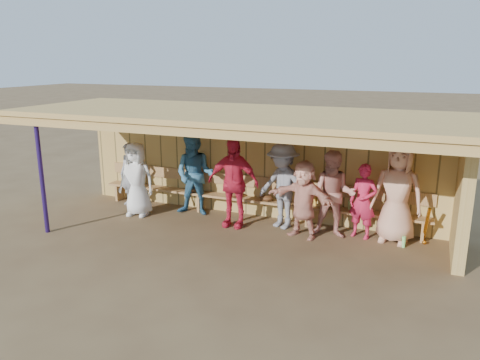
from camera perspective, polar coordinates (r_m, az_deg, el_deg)
name	(u,v)px	position (r m, az deg, el deg)	size (l,w,h in m)	color
ground	(234,233)	(9.69, -0.79, -6.51)	(90.00, 90.00, 0.00)	brown
player_a	(130,174)	(11.60, -13.31, 0.66)	(0.56, 0.37, 1.54)	#94959C
player_b	(137,179)	(10.82, -12.47, 0.10)	(0.82, 0.54, 1.69)	white
player_c	(195,175)	(10.64, -5.53, 0.65)	(0.91, 0.71, 1.87)	teal
player_d	(233,183)	(9.83, -0.85, -0.33)	(1.12, 0.47, 1.91)	red
player_e	(283,186)	(9.80, 5.20, -0.72)	(1.17, 0.67, 1.82)	gray
player_f	(303,199)	(9.35, 7.74, -2.33)	(1.46, 0.46, 1.57)	#E1967E
player_g	(363,201)	(9.56, 14.77, -2.53)	(0.55, 0.36, 1.50)	#C71F44
player_h	(397,193)	(9.46, 18.63, -1.51)	(0.96, 0.63, 1.97)	tan
player_extra	(334,195)	(9.42, 11.35, -1.76)	(0.86, 0.67, 1.76)	tan
dugout_structure	(264,148)	(9.70, 2.89, 3.93)	(8.80, 3.20, 2.50)	tan
bench	(253,195)	(10.50, 1.59, -1.78)	(7.60, 0.34, 0.93)	#AF804B
dugout_equipment	(259,199)	(10.33, 2.33, -2.28)	(5.36, 0.62, 0.80)	#C37416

